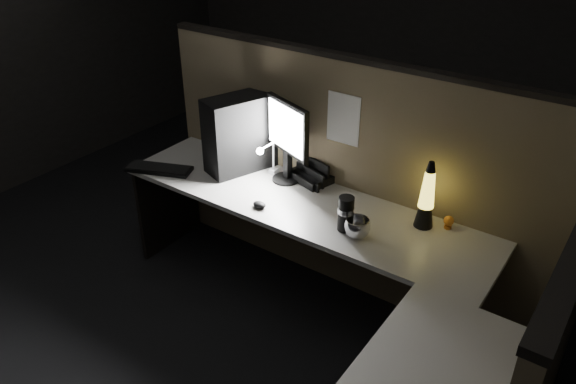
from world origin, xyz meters
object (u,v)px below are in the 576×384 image
Objects in this scene: pc_tower at (242,133)px; lava_lamp at (426,200)px; monitor at (287,134)px; keyboard at (159,169)px.

lava_lamp is at bearing 21.57° from pc_tower.
lava_lamp is (0.90, -0.00, -0.15)m from monitor.
monitor is at bearing 5.05° from keyboard.
lava_lamp is at bearing -9.21° from keyboard.
lava_lamp is (1.23, 0.03, -0.08)m from pc_tower.
pc_tower is 1.14× the size of keyboard.
monitor is at bearing 179.77° from lava_lamp.
monitor reaches higher than pc_tower.
keyboard is (-0.41, -0.34, -0.23)m from pc_tower.
pc_tower is 0.33m from monitor.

